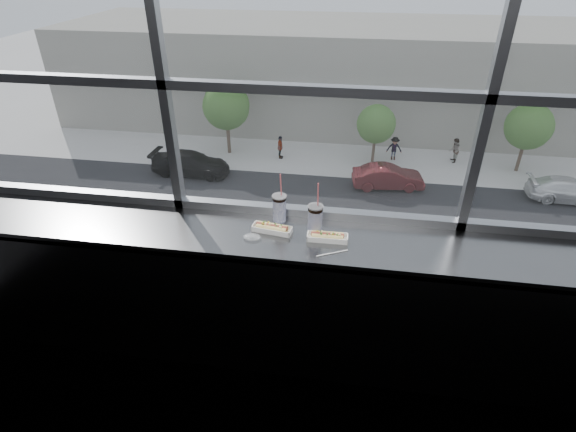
# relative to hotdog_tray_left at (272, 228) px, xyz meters

# --- Properties ---
(wall_back_lower) EXTENTS (6.00, 0.00, 6.00)m
(wall_back_lower) POSITION_rel_hotdog_tray_left_xyz_m (0.26, 0.25, -0.58)
(wall_back_lower) COLOR black
(wall_back_lower) RESTS_ON ground
(window_glass) EXTENTS (6.00, 0.00, 6.00)m
(window_glass) POSITION_rel_hotdog_tray_left_xyz_m (0.26, 0.27, 1.17)
(window_glass) COLOR silver
(window_glass) RESTS_ON ground
(window_mullions) EXTENTS (6.00, 0.08, 2.40)m
(window_mullions) POSITION_rel_hotdog_tray_left_xyz_m (0.26, 0.25, 1.17)
(window_mullions) COLOR gray
(window_mullions) RESTS_ON ground
(counter) EXTENTS (6.00, 0.55, 0.06)m
(counter) POSITION_rel_hotdog_tray_left_xyz_m (0.26, -0.03, -0.06)
(counter) COLOR slate
(counter) RESTS_ON ground
(counter_fascia) EXTENTS (6.00, 0.04, 1.04)m
(counter_fascia) POSITION_rel_hotdog_tray_left_xyz_m (0.26, -0.28, -0.58)
(counter_fascia) COLOR slate
(counter_fascia) RESTS_ON ground
(hotdog_tray_left) EXTENTS (0.28, 0.13, 0.07)m
(hotdog_tray_left) POSITION_rel_hotdog_tray_left_xyz_m (0.00, 0.00, 0.00)
(hotdog_tray_left) COLOR white
(hotdog_tray_left) RESTS_ON counter
(hotdog_tray_right) EXTENTS (0.27, 0.09, 0.07)m
(hotdog_tray_right) POSITION_rel_hotdog_tray_left_xyz_m (0.38, -0.04, -0.00)
(hotdog_tray_right) COLOR white
(hotdog_tray_right) RESTS_ON counter
(soda_cup_left) EXTENTS (0.10, 0.10, 0.37)m
(soda_cup_left) POSITION_rel_hotdog_tray_left_xyz_m (0.02, 0.15, 0.08)
(soda_cup_left) COLOR white
(soda_cup_left) RESTS_ON counter
(soda_cup_right) EXTENTS (0.10, 0.10, 0.38)m
(soda_cup_right) POSITION_rel_hotdog_tray_left_xyz_m (0.28, 0.04, 0.08)
(soda_cup_right) COLOR white
(soda_cup_right) RESTS_ON counter
(loose_straw) EXTENTS (0.19, 0.10, 0.01)m
(loose_straw) POSITION_rel_hotdog_tray_left_xyz_m (0.42, -0.19, -0.02)
(loose_straw) COLOR white
(loose_straw) RESTS_ON counter
(wrapper) EXTENTS (0.11, 0.08, 0.03)m
(wrapper) POSITION_rel_hotdog_tray_left_xyz_m (-0.11, -0.10, -0.01)
(wrapper) COLOR silver
(wrapper) RESTS_ON counter
(plaza_ground) EXTENTS (120.00, 120.00, 0.00)m
(plaza_ground) POSITION_rel_hotdog_tray_left_xyz_m (0.26, 43.75, -12.13)
(plaza_ground) COLOR beige
(plaza_ground) RESTS_ON ground
(plaza_near) EXTENTS (50.00, 14.00, 0.04)m
(plaza_near) POSITION_rel_hotdog_tray_left_xyz_m (0.26, 7.25, -12.11)
(plaza_near) COLOR beige
(plaza_near) RESTS_ON plaza_ground
(street_asphalt) EXTENTS (80.00, 10.00, 0.06)m
(street_asphalt) POSITION_rel_hotdog_tray_left_xyz_m (0.26, 20.25, -12.10)
(street_asphalt) COLOR black
(street_asphalt) RESTS_ON plaza_ground
(far_sidewalk) EXTENTS (80.00, 6.00, 0.04)m
(far_sidewalk) POSITION_rel_hotdog_tray_left_xyz_m (0.26, 28.25, -12.11)
(far_sidewalk) COLOR beige
(far_sidewalk) RESTS_ON plaza_ground
(far_building) EXTENTS (50.00, 14.00, 8.00)m
(far_building) POSITION_rel_hotdog_tray_left_xyz_m (0.26, 38.25, -8.13)
(far_building) COLOR gray
(far_building) RESTS_ON plaza_ground
(car_near_b) EXTENTS (3.72, 7.18, 2.29)m
(car_near_b) POSITION_rel_hotdog_tray_left_xyz_m (-6.16, 16.25, -10.92)
(car_near_b) COLOR #282828
(car_near_b) RESTS_ON street_asphalt
(car_near_d) EXTENTS (3.26, 6.28, 2.00)m
(car_near_d) POSITION_rel_hotdog_tray_left_xyz_m (9.16, 16.25, -11.06)
(car_near_d) COLOR silver
(car_near_d) RESTS_ON street_asphalt
(car_near_c) EXTENTS (3.06, 5.91, 1.89)m
(car_near_c) POSITION_rel_hotdog_tray_left_xyz_m (-0.13, 16.25, -11.12)
(car_near_c) COLOR brown
(car_near_c) RESTS_ON street_asphalt
(car_far_b) EXTENTS (3.25, 6.26, 2.00)m
(car_far_b) POSITION_rel_hotdog_tray_left_xyz_m (2.86, 24.25, -11.07)
(car_far_b) COLOR maroon
(car_far_b) RESTS_ON street_asphalt
(car_far_a) EXTENTS (2.77, 6.30, 2.07)m
(car_far_a) POSITION_rel_hotdog_tray_left_xyz_m (-10.44, 24.25, -11.03)
(car_far_a) COLOR black
(car_far_a) RESTS_ON street_asphalt
(car_far_c) EXTENTS (2.49, 5.70, 1.88)m
(car_far_c) POSITION_rel_hotdog_tray_left_xyz_m (13.83, 24.25, -11.13)
(car_far_c) COLOR white
(car_far_c) RESTS_ON street_asphalt
(pedestrian_d) EXTENTS (0.72, 0.96, 2.15)m
(pedestrian_d) POSITION_rel_hotdog_tray_left_xyz_m (7.74, 29.07, -11.01)
(pedestrian_d) COLOR #66605B
(pedestrian_d) RESTS_ON far_sidewalk
(pedestrian_c) EXTENTS (0.93, 0.70, 2.09)m
(pedestrian_c) POSITION_rel_hotdog_tray_left_xyz_m (3.46, 28.87, -11.04)
(pedestrian_c) COLOR #66605B
(pedestrian_c) RESTS_ON far_sidewalk
(pedestrian_a) EXTENTS (0.68, 0.91, 2.05)m
(pedestrian_a) POSITION_rel_hotdog_tray_left_xyz_m (-4.82, 27.83, -11.06)
(pedestrian_a) COLOR #66605B
(pedestrian_a) RESTS_ON far_sidewalk
(tree_left) EXTENTS (3.44, 3.44, 5.37)m
(tree_left) POSITION_rel_hotdog_tray_left_xyz_m (-8.83, 28.25, -8.48)
(tree_left) COLOR #47382B
(tree_left) RESTS_ON far_sidewalk
(tree_center) EXTENTS (2.73, 2.73, 4.27)m
(tree_center) POSITION_rel_hotdog_tray_left_xyz_m (1.95, 28.25, -9.23)
(tree_center) COLOR #47382B
(tree_center) RESTS_ON far_sidewalk
(tree_right) EXTENTS (3.10, 3.10, 4.84)m
(tree_right) POSITION_rel_hotdog_tray_left_xyz_m (11.95, 28.25, -8.85)
(tree_right) COLOR #47382B
(tree_right) RESTS_ON far_sidewalk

